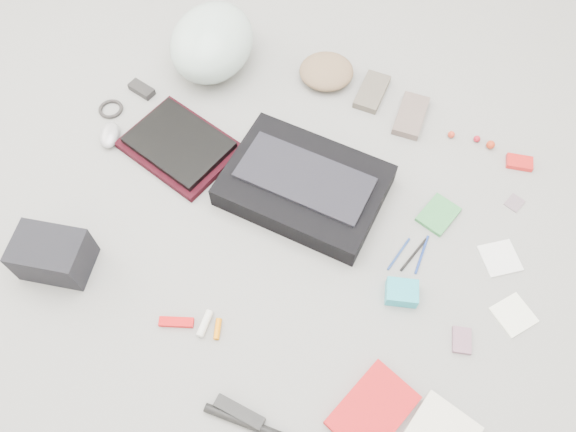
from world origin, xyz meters
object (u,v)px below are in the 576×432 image
at_px(messenger_bag, 304,186).
at_px(book_red, 373,410).
at_px(laptop, 179,143).
at_px(bike_helmet, 212,42).
at_px(camera_bag, 53,255).
at_px(accordion_wallet, 402,292).

xyz_separation_m(messenger_bag, book_red, (0.44, -0.56, -0.03)).
distance_m(laptop, bike_helmet, 0.41).
bearing_deg(laptop, camera_bag, -88.22).
bearing_deg(accordion_wallet, laptop, 149.67).
bearing_deg(accordion_wallet, bike_helmet, 130.19).
height_order(messenger_bag, bike_helmet, bike_helmet).
distance_m(messenger_bag, bike_helmet, 0.66).
bearing_deg(bike_helmet, messenger_bag, -42.12).
distance_m(camera_bag, book_red, 1.02).
bearing_deg(accordion_wallet, messenger_bag, 135.00).
xyz_separation_m(laptop, bike_helmet, (-0.07, 0.40, 0.07)).
xyz_separation_m(book_red, accordion_wallet, (-0.04, 0.35, 0.01)).
relative_size(laptop, camera_bag, 1.56).
height_order(laptop, bike_helmet, bike_helmet).
bearing_deg(messenger_bag, bike_helmet, 146.28).
xyz_separation_m(camera_bag, book_red, (1.02, -0.02, -0.05)).
relative_size(messenger_bag, laptop, 1.55).
bearing_deg(laptop, accordion_wallet, 1.31).
xyz_separation_m(bike_helmet, camera_bag, (-0.05, -0.93, -0.04)).
distance_m(messenger_bag, accordion_wallet, 0.46).
xyz_separation_m(bike_helmet, accordion_wallet, (0.94, -0.60, -0.09)).
height_order(bike_helmet, book_red, bike_helmet).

